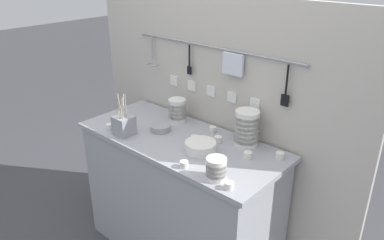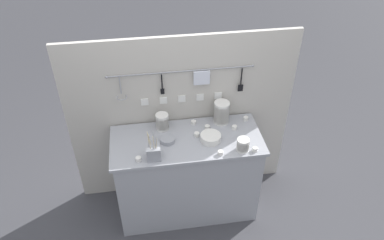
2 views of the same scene
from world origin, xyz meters
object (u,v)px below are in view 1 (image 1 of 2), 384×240
at_px(cup_front_left, 195,139).
at_px(cup_back_left, 248,155).
at_px(cup_mid_row, 213,129).
at_px(cup_beside_plates, 218,139).
at_px(plate_stack, 201,147).
at_px(cup_edge_near, 229,186).
at_px(steel_mixing_bowl, 161,128).
at_px(cup_edge_far, 184,164).
at_px(bowl_stack_short_front, 177,110).
at_px(cutlery_caddy, 124,125).
at_px(bowl_stack_nested_right, 247,128).
at_px(cup_centre, 110,127).
at_px(bowl_stack_wide_centre, 216,169).
at_px(cup_front_right, 280,155).

height_order(cup_front_left, cup_back_left, same).
height_order(cup_mid_row, cup_beside_plates, same).
height_order(plate_stack, cup_edge_near, plate_stack).
relative_size(steel_mixing_bowl, cup_back_left, 2.84).
height_order(steel_mixing_bowl, cup_edge_far, steel_mixing_bowl).
bearing_deg(bowl_stack_short_front, cutlery_caddy, -105.96).
xyz_separation_m(bowl_stack_nested_right, cup_edge_far, (-0.10, -0.46, -0.10)).
distance_m(bowl_stack_nested_right, plate_stack, 0.31).
distance_m(bowl_stack_nested_right, cup_centre, 0.93).
bearing_deg(bowl_stack_short_front, cup_back_left, -9.39).
height_order(plate_stack, steel_mixing_bowl, plate_stack).
xyz_separation_m(bowl_stack_nested_right, plate_stack, (-0.15, -0.26, -0.08)).
bearing_deg(plate_stack, steel_mixing_bowl, 173.18).
relative_size(bowl_stack_nested_right, cup_centre, 4.68).
bearing_deg(cup_edge_far, cup_edge_near, -0.20).
relative_size(cup_back_left, cup_beside_plates, 1.00).
xyz_separation_m(bowl_stack_nested_right, steel_mixing_bowl, (-0.55, -0.21, -0.09)).
height_order(cup_edge_near, cup_back_left, same).
bearing_deg(cup_mid_row, bowl_stack_wide_centre, -49.34).
height_order(plate_stack, cup_front_right, plate_stack).
bearing_deg(cutlery_caddy, cup_edge_near, -3.14).
bearing_deg(cup_back_left, steel_mixing_bowl, -173.11).
xyz_separation_m(bowl_stack_wide_centre, cup_front_left, (-0.37, 0.25, -0.04)).
bearing_deg(steel_mixing_bowl, bowl_stack_wide_centre, -18.77).
distance_m(bowl_stack_wide_centre, cup_front_left, 0.45).
bearing_deg(cup_front_right, bowl_stack_short_front, -179.45).
xyz_separation_m(cup_edge_far, cup_back_left, (0.21, 0.33, 0.00)).
distance_m(cup_mid_row, cup_front_right, 0.52).
bearing_deg(cup_edge_near, steel_mixing_bowl, 161.86).
bearing_deg(cup_front_right, cup_mid_row, 178.21).
bearing_deg(cup_beside_plates, steel_mixing_bowl, -162.78).
distance_m(cutlery_caddy, cup_edge_far, 0.59).
xyz_separation_m(bowl_stack_short_front, cup_mid_row, (0.30, 0.02, -0.06)).
bearing_deg(cup_edge_near, cup_edge_far, 179.80).
height_order(bowl_stack_nested_right, cup_front_right, bowl_stack_nested_right).
bearing_deg(cup_centre, plate_stack, 14.46).
bearing_deg(cutlery_caddy, cup_mid_row, 44.92).
height_order(bowl_stack_wide_centre, steel_mixing_bowl, bowl_stack_wide_centre).
relative_size(cup_edge_far, cup_edge_near, 1.00).
bearing_deg(cup_back_left, bowl_stack_nested_right, 128.08).
bearing_deg(bowl_stack_short_front, cup_beside_plates, -9.16).
bearing_deg(cup_back_left, cup_centre, -162.12).
distance_m(cutlery_caddy, cup_front_left, 0.48).
bearing_deg(cup_centre, cutlery_caddy, 8.32).
bearing_deg(cutlery_caddy, cup_back_left, 19.42).
bearing_deg(cup_edge_far, cup_beside_plates, 97.66).
bearing_deg(cup_front_right, cutlery_caddy, -156.90).
xyz_separation_m(cup_edge_near, cup_back_left, (-0.11, 0.33, 0.00)).
bearing_deg(bowl_stack_nested_right, cup_centre, -152.42).
height_order(bowl_stack_nested_right, steel_mixing_bowl, bowl_stack_nested_right).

